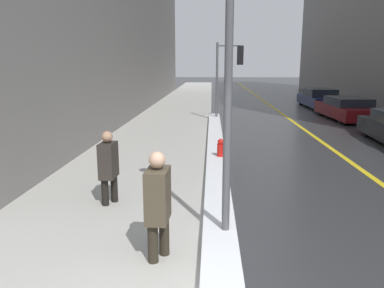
{
  "coord_description": "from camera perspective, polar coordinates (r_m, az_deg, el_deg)",
  "views": [
    {
      "loc": [
        0.01,
        -3.87,
        2.73
      ],
      "look_at": [
        -0.4,
        4.0,
        1.05
      ],
      "focal_mm": 35.0,
      "sensor_mm": 36.0,
      "label": 1
    }
  ],
  "objects": [
    {
      "name": "pedestrian_trailing",
      "position": [
        7.5,
        -12.61,
        -3.02
      ],
      "size": [
        0.3,
        0.49,
        1.48
      ],
      "rotation": [
        0.0,
        0.0,
        -1.61
      ],
      "color": "black",
      "rests_on": "ground"
    },
    {
      "name": "snow_bank_curb",
      "position": [
        11.27,
        3.66,
        -1.51
      ],
      "size": [
        0.53,
        17.38,
        0.2
      ],
      "color": "white",
      "rests_on": "ground"
    },
    {
      "name": "sidewalk_slab",
      "position": [
        19.18,
        -3.07,
        3.84
      ],
      "size": [
        4.0,
        80.0,
        0.01
      ],
      "color": "#B2AFA8",
      "rests_on": "ground"
    },
    {
      "name": "fire_hydrant",
      "position": [
        10.54,
        4.38,
        -1.08
      ],
      "size": [
        0.2,
        0.2,
        0.7
      ],
      "color": "red",
      "rests_on": "ground"
    },
    {
      "name": "road_centre_stripe",
      "position": [
        19.48,
        14.8,
        3.57
      ],
      "size": [
        0.16,
        80.0,
        0.0
      ],
      "color": "gold",
      "rests_on": "ground"
    },
    {
      "name": "pedestrian_with_shoulder_bag",
      "position": [
        5.28,
        -5.19,
        -8.62
      ],
      "size": [
        0.32,
        0.73,
        1.58
      ],
      "rotation": [
        0.0,
        0.0,
        -1.61
      ],
      "color": "#2A241B",
      "rests_on": "ground"
    },
    {
      "name": "parked_car_maroon",
      "position": [
        20.54,
        22.51,
        4.99
      ],
      "size": [
        1.98,
        4.72,
        1.12
      ],
      "rotation": [
        0.0,
        0.0,
        1.61
      ],
      "color": "#600F14",
      "rests_on": "ground"
    },
    {
      "name": "traffic_light_near",
      "position": [
        18.57,
        6.0,
        11.93
      ],
      "size": [
        1.31,
        0.32,
        3.76
      ],
      "rotation": [
        0.0,
        0.0,
        0.01
      ],
      "color": "#515156",
      "rests_on": "ground"
    },
    {
      "name": "building_facade_left",
      "position": [
        25.18,
        -14.12,
        20.41
      ],
      "size": [
        6.0,
        36.0,
        13.11
      ],
      "color": "slate",
      "rests_on": "ground"
    },
    {
      "name": "lamp_post",
      "position": [
        5.51,
        5.71,
        17.02
      ],
      "size": [
        0.28,
        0.28,
        5.44
      ],
      "color": "#515156",
      "rests_on": "ground"
    },
    {
      "name": "parked_car_navy",
      "position": [
        25.79,
        18.79,
        6.6
      ],
      "size": [
        1.81,
        4.66,
        1.22
      ],
      "rotation": [
        0.0,
        0.0,
        1.58
      ],
      "color": "navy",
      "rests_on": "ground"
    }
  ]
}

